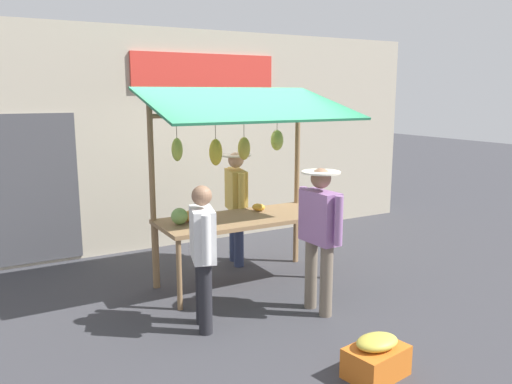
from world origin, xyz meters
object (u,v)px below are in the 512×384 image
at_px(vendor_with_sunhat, 236,199).
at_px(produce_crate_near, 376,358).
at_px(shopper_with_shopping_bag, 320,229).
at_px(market_stall, 242,166).
at_px(shopper_with_ponytail, 203,249).

bearing_deg(vendor_with_sunhat, produce_crate_near, 7.05).
bearing_deg(shopper_with_shopping_bag, vendor_with_sunhat, -1.96).
height_order(market_stall, vendor_with_sunhat, market_stall).
xyz_separation_m(vendor_with_sunhat, shopper_with_ponytail, (1.25, 1.70, -0.09)).
bearing_deg(vendor_with_sunhat, shopper_with_shopping_bag, 13.79).
xyz_separation_m(vendor_with_sunhat, produce_crate_near, (0.33, 3.30, -0.78)).
bearing_deg(vendor_with_sunhat, market_stall, -8.97).
bearing_deg(shopper_with_ponytail, market_stall, -28.42).
height_order(vendor_with_sunhat, produce_crate_near, vendor_with_sunhat).
xyz_separation_m(market_stall, shopper_with_ponytail, (0.97, 0.98, -0.67)).
bearing_deg(produce_crate_near, shopper_with_shopping_bag, -105.14).
height_order(shopper_with_ponytail, produce_crate_near, shopper_with_ponytail).
height_order(shopper_with_shopping_bag, produce_crate_near, shopper_with_shopping_bag).
xyz_separation_m(shopper_with_shopping_bag, produce_crate_near, (0.37, 1.35, -0.79)).
bearing_deg(shopper_with_ponytail, produce_crate_near, -133.93).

